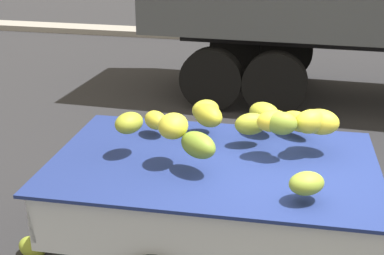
# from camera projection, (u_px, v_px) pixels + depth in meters

# --- Properties ---
(curb_strip) EXTENTS (80.00, 0.80, 0.16)m
(curb_strip) POSITION_uv_depth(u_px,v_px,m) (321.00, 40.00, 13.95)
(curb_strip) COLOR gray
(curb_strip) RESTS_ON ground
(fallen_banana_bunch_near_tailgate) EXTENTS (0.38, 0.33, 0.20)m
(fallen_banana_bunch_near_tailgate) POSITION_uv_depth(u_px,v_px,m) (32.00, 247.00, 5.08)
(fallen_banana_bunch_near_tailgate) COLOR #8DA12E
(fallen_banana_bunch_near_tailgate) RESTS_ON ground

